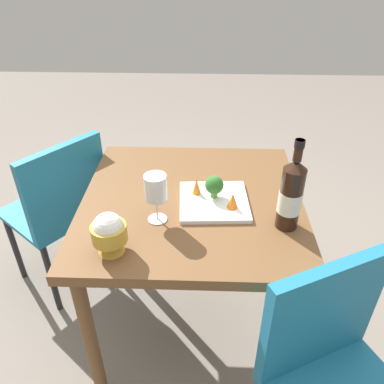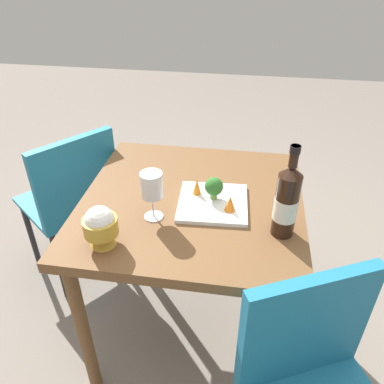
{
  "view_description": "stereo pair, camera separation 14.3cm",
  "coord_description": "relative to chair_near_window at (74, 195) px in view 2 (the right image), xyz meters",
  "views": [
    {
      "loc": [
        0.04,
        -1.19,
        1.58
      ],
      "look_at": [
        0.0,
        0.0,
        0.78
      ],
      "focal_mm": 36.07,
      "sensor_mm": 36.0,
      "label": 1
    },
    {
      "loc": [
        0.18,
        -1.17,
        1.58
      ],
      "look_at": [
        0.0,
        0.0,
        0.78
      ],
      "focal_mm": 36.07,
      "sensor_mm": 36.0,
      "label": 2
    }
  ],
  "objects": [
    {
      "name": "ground_plane",
      "position": [
        0.62,
        -0.25,
        -0.53
      ],
      "size": [
        8.0,
        8.0,
        0.0
      ],
      "primitive_type": "plane",
      "color": "gray"
    },
    {
      "name": "chair_by_wall",
      "position": [
        1.05,
        -0.77,
        0.0
      ],
      "size": [
        0.53,
        0.53,
        0.85
      ],
      "rotation": [
        0.0,
        0.0,
        3.59
      ],
      "color": "teal",
      "rests_on": "ground_plane"
    },
    {
      "name": "carrot_garnish_left",
      "position": [
        0.64,
        -0.24,
        0.27
      ],
      "size": [
        0.03,
        0.03,
        0.06
      ],
      "color": "orange",
      "rests_on": "serving_plate"
    },
    {
      "name": "wine_bottle",
      "position": [
        0.95,
        -0.4,
        0.35
      ],
      "size": [
        0.08,
        0.08,
        0.32
      ],
      "color": "black",
      "rests_on": "dining_table"
    },
    {
      "name": "carrot_garnish_right",
      "position": [
        0.77,
        -0.32,
        0.26
      ],
      "size": [
        0.04,
        0.04,
        0.06
      ],
      "color": "orange",
      "rests_on": "serving_plate"
    },
    {
      "name": "wine_glass",
      "position": [
        0.5,
        -0.38,
        0.35
      ],
      "size": [
        0.08,
        0.08,
        0.18
      ],
      "color": "white",
      "rests_on": "dining_table"
    },
    {
      "name": "serving_plate",
      "position": [
        0.7,
        -0.28,
        0.23
      ],
      "size": [
        0.26,
        0.26,
        0.02
      ],
      "rotation": [
        0.0,
        0.0,
        0.06
      ],
      "color": "white",
      "rests_on": "dining_table"
    },
    {
      "name": "chair_near_window",
      "position": [
        0.0,
        0.0,
        0.0
      ],
      "size": [
        0.56,
        0.56,
        0.85
      ],
      "rotation": [
        0.0,
        0.0,
        0.9
      ],
      "color": "teal",
      "rests_on": "ground_plane"
    },
    {
      "name": "dining_table",
      "position": [
        0.62,
        -0.25,
        0.12
      ],
      "size": [
        0.83,
        0.83,
        0.75
      ],
      "color": "brown",
      "rests_on": "ground_plane"
    },
    {
      "name": "rice_bowl",
      "position": [
        0.38,
        -0.55,
        0.29
      ],
      "size": [
        0.11,
        0.11,
        0.14
      ],
      "color": "gold",
      "rests_on": "dining_table"
    },
    {
      "name": "broccoli_floret",
      "position": [
        0.7,
        -0.26,
        0.28
      ],
      "size": [
        0.07,
        0.07,
        0.09
      ],
      "color": "#729E4C",
      "rests_on": "serving_plate"
    }
  ]
}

